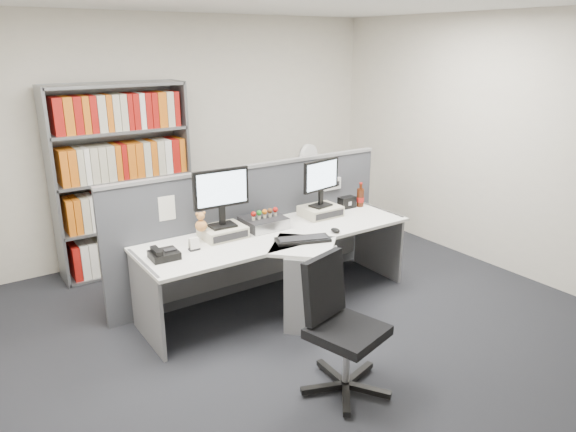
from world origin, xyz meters
TOP-DOWN VIEW (x-y plane):
  - ground at (0.00, 0.00)m, footprint 5.50×5.50m
  - room_shell at (0.00, 0.00)m, footprint 5.04×5.54m
  - partition at (0.00, 1.25)m, footprint 3.00×0.08m
  - desk at (0.00, 0.60)m, footprint 2.60×1.20m
  - monitor_riser_left at (-0.48, 0.98)m, footprint 0.38×0.31m
  - monitor_riser_right at (0.62, 0.98)m, footprint 0.38×0.31m
  - monitor_left at (-0.48, 0.98)m, footprint 0.52×0.18m
  - monitor_right at (0.62, 0.98)m, footprint 0.46×0.18m
  - desktop_pc at (-0.04, 0.99)m, footprint 0.38×0.34m
  - figurines at (-0.04, 0.98)m, footprint 0.29×0.05m
  - keyboard at (0.05, 0.50)m, footprint 0.51×0.33m
  - mouse at (0.43, 0.51)m, footprint 0.07×0.11m
  - desk_phone at (-1.11, 0.80)m, footprint 0.23×0.21m
  - desk_calendar at (-0.83, 0.84)m, footprint 0.09×0.07m
  - plush_toy at (-0.69, 0.97)m, footprint 0.10×0.10m
  - speaker at (1.01, 1.04)m, footprint 0.18×0.10m
  - cola_bottle at (1.16, 1.00)m, footprint 0.08×0.08m
  - shelving_unit at (-0.90, 2.44)m, footprint 1.41×0.40m
  - filing_cabinet at (1.20, 1.99)m, footprint 0.45×0.61m
  - desk_fan at (1.20, 1.99)m, footprint 0.31×0.19m
  - office_chair at (-0.36, -0.52)m, footprint 0.64×0.62m

SIDE VIEW (x-z plane):
  - ground at x=0.00m, z-range 0.00..0.00m
  - filing_cabinet at x=1.20m, z-range 0.00..0.70m
  - desk at x=0.00m, z-range 0.10..0.82m
  - office_chair at x=-0.36m, z-range 0.03..1.00m
  - partition at x=0.00m, z-range 0.01..1.29m
  - keyboard at x=0.05m, z-range 0.72..0.75m
  - mouse at x=0.43m, z-range 0.72..0.76m
  - desk_phone at x=-1.11m, z-range 0.71..0.80m
  - desk_calendar at x=-0.83m, z-range 0.71..0.82m
  - monitor_riser_left at x=-0.48m, z-range 0.72..0.82m
  - monitor_riser_right at x=0.62m, z-range 0.72..0.82m
  - desktop_pc at x=-0.04m, z-range 0.72..0.82m
  - speaker at x=1.01m, z-range 0.72..0.84m
  - cola_bottle at x=1.16m, z-range 0.69..0.95m
  - figurines at x=-0.04m, z-range 0.83..0.91m
  - plush_toy at x=-0.69m, z-range 0.81..0.99m
  - shelving_unit at x=-0.90m, z-range -0.02..1.98m
  - desk_fan at x=1.20m, z-range 0.77..1.30m
  - monitor_right at x=0.62m, z-range 0.87..1.34m
  - monitor_left at x=-0.48m, z-range 0.87..1.40m
  - room_shell at x=0.00m, z-range 0.43..3.15m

